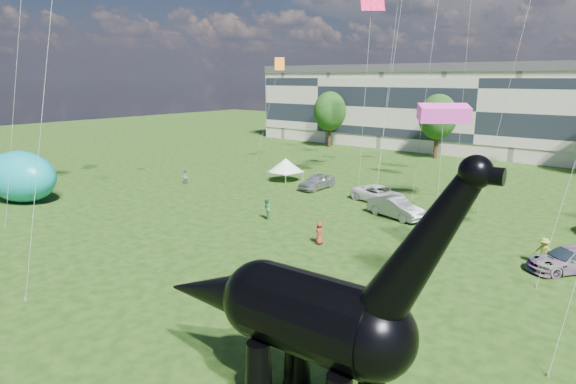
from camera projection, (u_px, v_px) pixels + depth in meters
The scene contains 12 objects.
ground at pixel (201, 348), 20.23m from camera, with size 220.00×220.00×0.00m, color #16330C.
terrace_row at pixel (489, 113), 70.40m from camera, with size 78.00×11.00×12.00m, color beige.
tree_far_left at pixel (330, 108), 77.13m from camera, with size 5.20×5.20×9.44m.
tree_mid_left at pixel (438, 113), 66.03m from camera, with size 5.20×5.20×9.44m.
dinosaur_sculpture at pixel (302, 317), 15.28m from camera, with size 11.87×3.42×9.69m.
car_silver at pixel (317, 182), 48.83m from camera, with size 1.84×4.57×1.56m, color silver.
car_grey at pixel (396, 208), 38.87m from camera, with size 1.73×4.95×1.63m, color gray.
car_white at pixel (379, 194), 43.60m from camera, with size 2.50×5.42×1.51m, color white.
car_dark at pixel (569, 259), 28.11m from camera, with size 2.00×4.92×1.43m, color #595960.
gazebo_left at pixel (286, 165), 52.43m from camera, with size 3.96×3.96×2.52m.
inflatable_teal at pixel (21, 177), 43.53m from camera, with size 7.47×4.67×4.67m, color #0D97A0.
visitors at pixel (422, 230), 33.06m from camera, with size 48.33×38.74×1.81m.
Camera 1 is at (14.36, -11.70, 11.08)m, focal length 30.00 mm.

